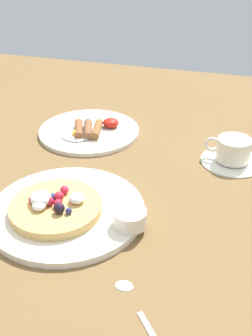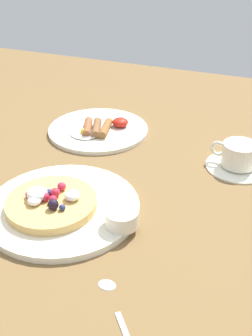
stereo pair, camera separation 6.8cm
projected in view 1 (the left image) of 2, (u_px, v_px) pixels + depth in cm
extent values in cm
cube|color=brown|center=(115.00, 189.00, 88.01)|extent=(175.06, 156.84, 3.00)
cylinder|color=white|center=(67.00, 211.00, 77.86)|extent=(29.31, 29.31, 1.32)
cylinder|color=tan|center=(56.00, 208.00, 76.12)|extent=(17.04, 17.04, 1.73)
sphere|color=#C02942|center=(32.00, 200.00, 75.67)|extent=(1.26, 1.26, 1.26)
sphere|color=black|center=(59.00, 208.00, 72.87)|extent=(1.98, 1.98, 1.98)
sphere|color=navy|center=(45.00, 194.00, 77.09)|extent=(1.35, 1.35, 1.35)
sphere|color=navy|center=(69.00, 211.00, 72.87)|extent=(1.17, 1.17, 1.17)
sphere|color=navy|center=(38.00, 205.00, 74.37)|extent=(1.03, 1.03, 1.03)
sphere|color=#C82A44|center=(64.00, 190.00, 78.12)|extent=(1.66, 1.66, 1.66)
sphere|color=navy|center=(36.00, 207.00, 74.11)|extent=(1.00, 1.00, 1.00)
sphere|color=navy|center=(53.00, 197.00, 76.40)|extent=(1.38, 1.38, 1.38)
sphere|color=red|center=(59.00, 196.00, 76.22)|extent=(1.78, 1.78, 1.78)
sphere|color=#BF2641|center=(49.00, 201.00, 74.97)|extent=(1.71, 1.71, 1.71)
sphere|color=red|center=(58.00, 204.00, 74.39)|extent=(1.61, 1.61, 1.61)
ellipsoid|color=white|center=(41.00, 198.00, 75.12)|extent=(3.86, 3.86, 2.31)
ellipsoid|color=white|center=(39.00, 206.00, 73.92)|extent=(2.55, 2.55, 1.53)
ellipsoid|color=white|center=(77.00, 198.00, 75.70)|extent=(2.93, 2.93, 1.76)
cylinder|color=white|center=(130.00, 218.00, 72.47)|extent=(5.98, 5.98, 3.05)
cylinder|color=brown|center=(130.00, 215.00, 72.15)|extent=(4.90, 4.90, 0.37)
cylinder|color=silver|center=(89.00, 131.00, 107.17)|extent=(25.84, 25.84, 1.02)
cylinder|color=brown|center=(97.00, 129.00, 104.60)|extent=(3.72, 8.61, 2.02)
cylinder|color=brown|center=(88.00, 129.00, 104.67)|extent=(4.87, 8.55, 2.02)
cylinder|color=brown|center=(79.00, 129.00, 104.75)|extent=(5.05, 8.51, 2.02)
ellipsoid|color=white|center=(76.00, 136.00, 103.06)|extent=(7.39, 6.28, 0.60)
sphere|color=yellow|center=(76.00, 134.00, 102.80)|extent=(2.00, 2.00, 2.00)
ellipsoid|color=red|center=(111.00, 123.00, 107.62)|extent=(4.13, 4.13, 2.27)
cylinder|color=white|center=(232.00, 161.00, 94.35)|extent=(14.13, 14.13, 0.74)
cylinder|color=white|center=(234.00, 149.00, 92.82)|extent=(7.57, 7.57, 5.17)
torus|color=white|center=(213.00, 145.00, 94.22)|extent=(3.76, 1.15, 3.70)
cylinder|color=olive|center=(235.00, 143.00, 91.96)|extent=(6.43, 6.43, 0.41)
ellipsoid|color=silver|center=(124.00, 285.00, 62.66)|extent=(2.86, 2.20, 0.60)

